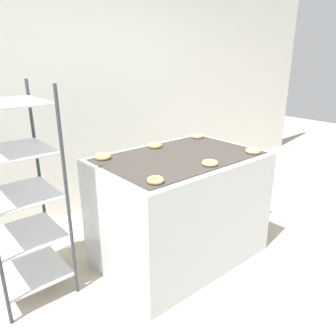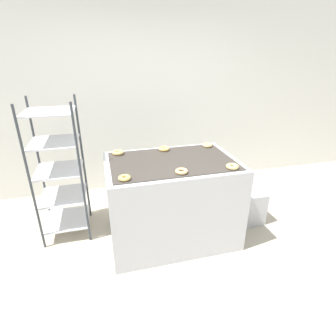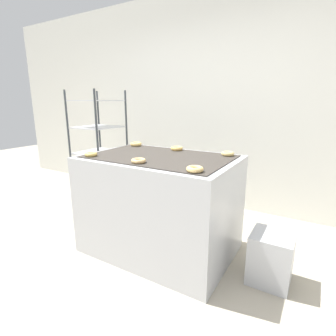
# 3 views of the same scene
# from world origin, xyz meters

# --- Properties ---
(ground_plane) EXTENTS (14.00, 14.00, 0.00)m
(ground_plane) POSITION_xyz_m (0.00, 0.00, 0.00)
(ground_plane) COLOR #B2A893
(wall_back) EXTENTS (8.00, 0.05, 2.80)m
(wall_back) POSITION_xyz_m (0.00, 2.12, 1.40)
(wall_back) COLOR silver
(wall_back) RESTS_ON ground_plane
(fryer_machine) EXTENTS (1.36, 0.92, 0.93)m
(fryer_machine) POSITION_xyz_m (0.00, 0.71, 0.47)
(fryer_machine) COLOR #B7BABF
(fryer_machine) RESTS_ON ground_plane
(baking_rack_cart) EXTENTS (0.50, 0.53, 1.54)m
(baking_rack_cart) POSITION_xyz_m (-1.15, 1.11, 0.78)
(baking_rack_cart) COLOR #33383D
(baking_rack_cart) RESTS_ON ground_plane
(glaze_bin) EXTENTS (0.32, 0.31, 0.41)m
(glaze_bin) POSITION_xyz_m (1.01, 0.75, 0.20)
(glaze_bin) COLOR #B7BABF
(glaze_bin) RESTS_ON ground_plane
(donut_near_left) EXTENTS (0.11, 0.11, 0.04)m
(donut_near_left) POSITION_xyz_m (-0.52, 0.38, 0.95)
(donut_near_left) COLOR tan
(donut_near_left) RESTS_ON fryer_machine
(donut_near_center) EXTENTS (0.12, 0.12, 0.03)m
(donut_near_center) POSITION_xyz_m (0.01, 0.39, 0.95)
(donut_near_center) COLOR tan
(donut_near_center) RESTS_ON fryer_machine
(donut_near_right) EXTENTS (0.12, 0.12, 0.04)m
(donut_near_right) POSITION_xyz_m (0.51, 0.37, 0.95)
(donut_near_right) COLOR #E5BB6F
(donut_near_right) RESTS_ON fryer_machine
(donut_far_left) EXTENTS (0.13, 0.13, 0.04)m
(donut_far_left) POSITION_xyz_m (-0.52, 1.04, 0.95)
(donut_far_left) COLOR #DEB767
(donut_far_left) RESTS_ON fryer_machine
(donut_far_center) EXTENTS (0.12, 0.12, 0.04)m
(donut_far_center) POSITION_xyz_m (-0.00, 1.03, 0.95)
(donut_far_center) COLOR #E9B65F
(donut_far_center) RESTS_ON fryer_machine
(donut_far_right) EXTENTS (0.11, 0.11, 0.04)m
(donut_far_right) POSITION_xyz_m (0.53, 1.03, 0.95)
(donut_far_right) COLOR #DBBD6F
(donut_far_right) RESTS_ON fryer_machine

